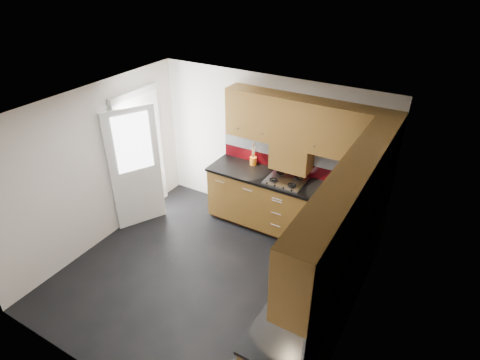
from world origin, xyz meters
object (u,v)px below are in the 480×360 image
Objects in this scene: utensil_pot at (253,160)px; toaster at (363,190)px; gas_hob at (286,180)px; food_processor at (342,240)px.

utensil_pot reaches higher than toaster.
gas_hob is 1.49× the size of utensil_pot.
toaster is at bearing -1.21° from utensil_pot.
food_processor reaches higher than gas_hob.
utensil_pot reaches higher than food_processor.
gas_hob is 0.71m from utensil_pot.
utensil_pot is (-0.67, 0.22, 0.07)m from gas_hob.
utensil_pot is 1.31× the size of food_processor.
toaster is 0.93× the size of food_processor.
utensil_pot is 1.77m from toaster.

